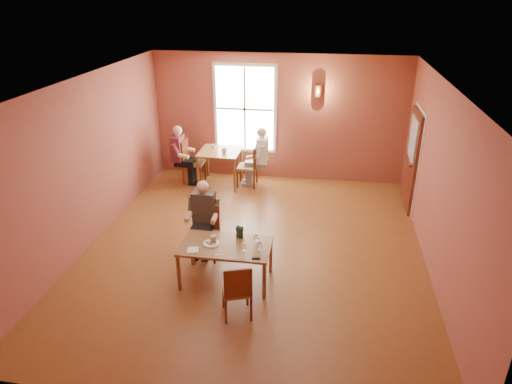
% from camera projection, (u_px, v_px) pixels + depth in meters
% --- Properties ---
extents(ground, '(6.00, 7.00, 0.01)m').
position_uv_depth(ground, '(254.00, 249.00, 8.30)').
color(ground, brown).
rests_on(ground, ground).
extents(wall_back, '(6.00, 0.04, 3.00)m').
position_uv_depth(wall_back, '(278.00, 118.00, 10.83)').
color(wall_back, brown).
rests_on(wall_back, ground).
extents(wall_front, '(6.00, 0.04, 3.00)m').
position_uv_depth(wall_front, '(196.00, 302.00, 4.54)').
color(wall_front, brown).
rests_on(wall_front, ground).
extents(wall_left, '(0.04, 7.00, 3.00)m').
position_uv_depth(wall_left, '(88.00, 162.00, 8.12)').
color(wall_left, brown).
rests_on(wall_left, ground).
extents(wall_right, '(0.04, 7.00, 3.00)m').
position_uv_depth(wall_right, '(440.00, 184.00, 7.24)').
color(wall_right, brown).
rests_on(wall_right, ground).
extents(ceiling, '(6.00, 7.00, 0.04)m').
position_uv_depth(ceiling, '(254.00, 83.00, 7.06)').
color(ceiling, white).
rests_on(ceiling, wall_back).
extents(window, '(1.36, 0.10, 1.96)m').
position_uv_depth(window, '(245.00, 109.00, 10.82)').
color(window, white).
rests_on(window, wall_back).
extents(door, '(0.12, 1.04, 2.10)m').
position_uv_depth(door, '(411.00, 160.00, 9.50)').
color(door, maroon).
rests_on(door, ground).
extents(wall_sconce, '(0.16, 0.16, 0.28)m').
position_uv_depth(wall_sconce, '(318.00, 91.00, 10.31)').
color(wall_sconce, brown).
rests_on(wall_sconce, wall_back).
extents(main_table, '(1.42, 0.80, 0.67)m').
position_uv_depth(main_table, '(226.00, 263.00, 7.28)').
color(main_table, brown).
rests_on(main_table, ground).
extents(chair_diner_main, '(0.41, 0.41, 0.93)m').
position_uv_depth(chair_diner_main, '(206.00, 233.00, 7.88)').
color(chair_diner_main, brown).
rests_on(chair_diner_main, ground).
extents(diner_main, '(0.52, 0.52, 1.30)m').
position_uv_depth(diner_main, '(205.00, 225.00, 7.78)').
color(diner_main, black).
rests_on(diner_main, ground).
extents(chair_empty, '(0.50, 0.50, 0.89)m').
position_uv_depth(chair_empty, '(237.00, 289.00, 6.48)').
color(chair_empty, '#5E3116').
rests_on(chair_empty, ground).
extents(plate_food, '(0.32, 0.32, 0.03)m').
position_uv_depth(plate_food, '(211.00, 243.00, 7.17)').
color(plate_food, white).
rests_on(plate_food, main_table).
extents(sandwich, '(0.11, 0.10, 0.11)m').
position_uv_depth(sandwich, '(214.00, 240.00, 7.19)').
color(sandwich, tan).
rests_on(sandwich, main_table).
extents(goblet_a, '(0.08, 0.08, 0.17)m').
position_uv_depth(goblet_a, '(256.00, 239.00, 7.14)').
color(goblet_a, white).
rests_on(goblet_a, main_table).
extents(goblet_b, '(0.09, 0.09, 0.19)m').
position_uv_depth(goblet_b, '(260.00, 248.00, 6.89)').
color(goblet_b, white).
rests_on(goblet_b, main_table).
extents(goblet_c, '(0.09, 0.09, 0.17)m').
position_uv_depth(goblet_c, '(244.00, 249.00, 6.87)').
color(goblet_c, white).
rests_on(goblet_c, main_table).
extents(menu_stand, '(0.13, 0.10, 0.20)m').
position_uv_depth(menu_stand, '(240.00, 232.00, 7.32)').
color(menu_stand, '#1C2F20').
rests_on(menu_stand, main_table).
extents(knife, '(0.18, 0.08, 0.00)m').
position_uv_depth(knife, '(221.00, 255.00, 6.89)').
color(knife, silver).
rests_on(knife, main_table).
extents(napkin, '(0.20, 0.20, 0.01)m').
position_uv_depth(napkin, '(193.00, 250.00, 7.02)').
color(napkin, white).
rests_on(napkin, main_table).
extents(sunglasses, '(0.13, 0.06, 0.02)m').
position_uv_depth(sunglasses, '(256.00, 259.00, 6.78)').
color(sunglasses, black).
rests_on(sunglasses, main_table).
extents(second_table, '(0.95, 0.95, 0.84)m').
position_uv_depth(second_table, '(220.00, 167.00, 10.87)').
color(second_table, brown).
rests_on(second_table, ground).
extents(chair_diner_white, '(0.44, 0.44, 1.00)m').
position_uv_depth(chair_diner_white, '(247.00, 166.00, 10.74)').
color(chair_diner_white, brown).
rests_on(chair_diner_white, ground).
extents(diner_white, '(0.55, 0.55, 1.37)m').
position_uv_depth(diner_white, '(248.00, 159.00, 10.66)').
color(diner_white, white).
rests_on(diner_white, ground).
extents(chair_diner_maroon, '(0.46, 0.46, 1.05)m').
position_uv_depth(chair_diner_maroon, '(194.00, 162.00, 10.92)').
color(chair_diner_maroon, brown).
rests_on(chair_diner_maroon, ground).
extents(diner_maroon, '(0.55, 0.55, 1.37)m').
position_uv_depth(diner_maroon, '(192.00, 155.00, 10.85)').
color(diner_maroon, maroon).
rests_on(diner_maroon, ground).
extents(cup_a, '(0.17, 0.17, 0.11)m').
position_uv_depth(cup_a, '(224.00, 151.00, 10.54)').
color(cup_a, white).
rests_on(cup_a, second_table).
extents(cup_b, '(0.14, 0.14, 0.10)m').
position_uv_depth(cup_b, '(213.00, 146.00, 10.83)').
color(cup_b, white).
rests_on(cup_b, second_table).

